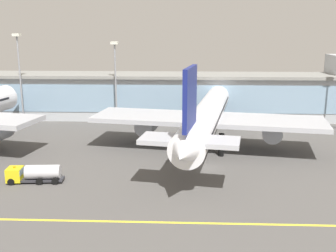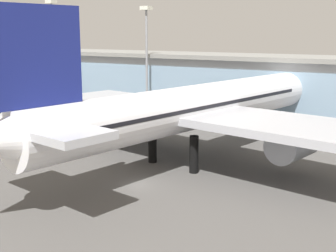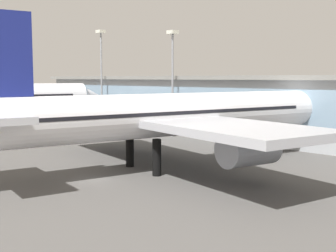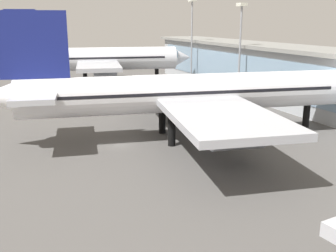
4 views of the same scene
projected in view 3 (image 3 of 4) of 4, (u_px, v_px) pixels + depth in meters
ground_plane at (95, 180)px, 52.92m from camera, size 205.79×205.79×0.00m
terminal_building at (300, 108)px, 80.01m from camera, size 149.99×14.00×17.68m
airliner_near_right at (166, 116)px, 59.57m from camera, size 48.73×61.23×19.16m
apron_light_mast_west at (101, 64)px, 108.88m from camera, size 1.80×1.80×23.51m
apron_light_mast_centre at (173, 67)px, 90.65m from camera, size 1.80×1.80×21.52m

